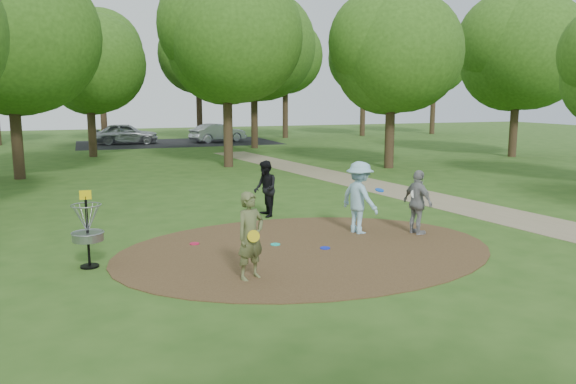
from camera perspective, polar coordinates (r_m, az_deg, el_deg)
name	(u,v)px	position (r m, az deg, el deg)	size (l,w,h in m)	color
ground	(307,250)	(12.39, 1.91, -5.90)	(100.00, 100.00, 0.00)	#2D5119
dirt_clearing	(307,249)	(12.39, 1.91, -5.86)	(8.40, 8.40, 0.02)	#47301C
footpath	(488,212)	(17.38, 19.62, -1.90)	(2.00, 40.00, 0.01)	#8C7A5B
parking_lot	(178,143)	(41.70, -11.08, 4.94)	(14.00, 8.00, 0.01)	black
player_observer_with_disc	(250,236)	(10.27, -3.83, -4.49)	(0.70, 0.60, 1.63)	#5B6239
player_throwing_with_disc	(360,198)	(13.78, 7.28, -0.59)	(1.19, 1.28, 1.78)	#9BCEE7
player_walking_with_disc	(265,189)	(15.63, -2.32, 0.33)	(0.63, 0.79, 1.57)	black
player_waiting_with_disc	(418,203)	(13.93, 13.05, -1.05)	(0.54, 0.98, 1.58)	gray
disc_ground_cyan	(275,244)	(12.73, -1.30, -5.34)	(0.22, 0.22, 0.02)	#1AD2BC
disc_ground_blue	(325,248)	(12.46, 3.78, -5.69)	(0.22, 0.22, 0.02)	#0C1EDB
disc_ground_red	(195,244)	(12.97, -9.48, -5.19)	(0.22, 0.22, 0.02)	#CF1440
car_left	(126,134)	(41.29, -16.13, 5.72)	(1.75, 4.36, 1.48)	#A4A6AB
car_right	(218,133)	(41.76, -7.13, 5.98)	(1.43, 4.11, 1.35)	#9E9FA5
disc_golf_basket	(87,224)	(11.63, -19.73, -3.08)	(0.63, 0.63, 1.54)	black
tree_ring	(257,43)	(22.29, -3.15, 14.86)	(37.47, 46.25, 9.74)	#332316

